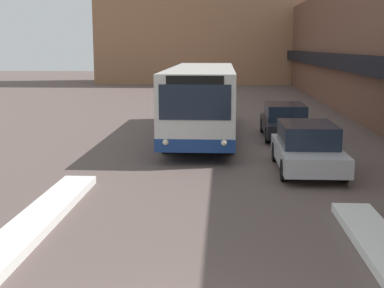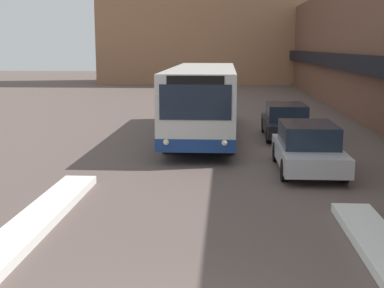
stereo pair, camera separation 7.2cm
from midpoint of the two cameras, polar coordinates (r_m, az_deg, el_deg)
The scene contains 4 objects.
snow_bank_left at distance 11.05m, azimuth -19.28°, elevation -10.40°, with size 0.90×10.75×0.21m.
city_bus at distance 23.40m, azimuth 1.00°, elevation 4.85°, with size 2.71×12.24×3.03m.
parked_car_front at distance 17.33m, azimuth 12.08°, elevation -0.34°, with size 1.94×4.47×1.52m.
parked_car_middle at distance 23.53m, azimuth 9.79°, elevation 2.46°, with size 1.89×4.48×1.46m.
Camera 1 is at (0.51, -5.97, 3.91)m, focal length 50.00 mm.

